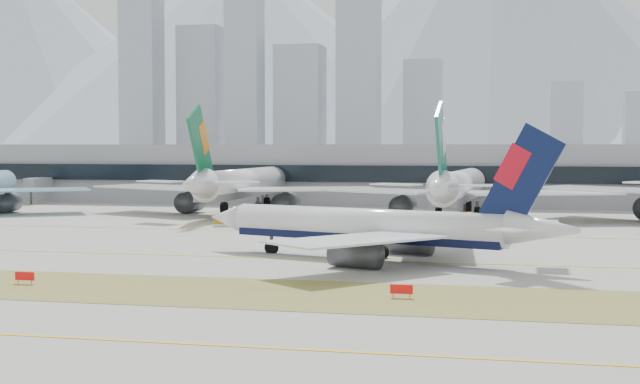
% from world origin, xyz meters
% --- Properties ---
extents(ground, '(3000.00, 3000.00, 0.00)m').
position_xyz_m(ground, '(0.00, 0.00, 0.00)').
color(ground, '#9B9991').
rests_on(ground, ground).
extents(apron_markings, '(360.00, 122.22, 0.06)m').
position_xyz_m(apron_markings, '(0.00, -53.95, 0.02)').
color(apron_markings, olive).
rests_on(apron_markings, ground).
extents(taxiing_airliner, '(50.91, 43.26, 17.58)m').
position_xyz_m(taxiing_airliner, '(17.24, -4.66, 4.24)').
color(taxiing_airliner, white).
rests_on(taxiing_airliner, ground).
extents(widebody_eva, '(64.20, 62.70, 22.89)m').
position_xyz_m(widebody_eva, '(-24.11, 67.24, 6.08)').
color(widebody_eva, white).
rests_on(widebody_eva, ground).
extents(widebody_cathay, '(63.90, 62.63, 22.82)m').
position_xyz_m(widebody_cathay, '(22.85, 63.48, 6.07)').
color(widebody_cathay, white).
rests_on(widebody_cathay, ground).
extents(terminal, '(280.00, 43.10, 15.00)m').
position_xyz_m(terminal, '(0.00, 114.84, 7.50)').
color(terminal, gray).
rests_on(terminal, ground).
extents(hold_sign_left, '(2.20, 0.15, 1.35)m').
position_xyz_m(hold_sign_left, '(-16.41, -32.00, 0.88)').
color(hold_sign_left, red).
rests_on(hold_sign_left, ground).
extents(hold_sign_right, '(2.20, 0.15, 1.35)m').
position_xyz_m(hold_sign_right, '(23.67, -32.00, 0.88)').
color(hold_sign_right, red).
rests_on(hold_sign_right, ground).
extents(gse_b, '(3.55, 2.00, 2.60)m').
position_xyz_m(gse_b, '(-18.93, 42.50, 1.05)').
color(gse_b, orange).
rests_on(gse_b, ground).
extents(gse_c, '(3.55, 2.00, 2.60)m').
position_xyz_m(gse_c, '(25.01, 46.49, 1.05)').
color(gse_c, orange).
rests_on(gse_c, ground).
extents(city_skyline, '(342.00, 49.80, 140.00)m').
position_xyz_m(city_skyline, '(-106.76, 453.42, 49.80)').
color(city_skyline, '#969DAA').
rests_on(city_skyline, ground).
extents(mountain_ridge, '(2830.00, 1120.00, 470.00)m').
position_xyz_m(mountain_ridge, '(33.00, 1404.14, 181.85)').
color(mountain_ridge, '#9EA8B7').
rests_on(mountain_ridge, ground).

